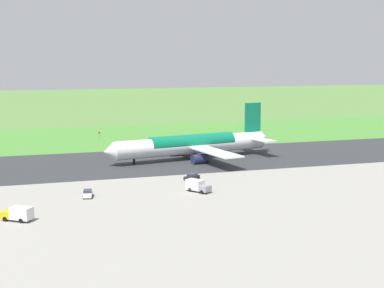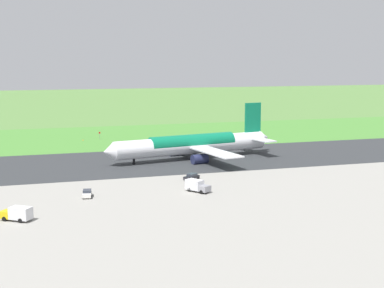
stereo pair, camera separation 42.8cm
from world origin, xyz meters
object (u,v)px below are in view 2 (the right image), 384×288
at_px(service_car_followme, 192,177).
at_px(service_car_ops, 87,193).
at_px(traffic_cone_orange, 83,140).
at_px(airliner_main, 193,144).
at_px(service_truck_fuel, 17,213).
at_px(service_truck_baggage, 197,186).
at_px(no_stopping_sign, 100,135).

distance_m(service_car_followme, service_car_ops, 27.89).
bearing_deg(traffic_cone_orange, service_car_followme, 103.60).
distance_m(airliner_main, service_car_followme, 29.09).
bearing_deg(service_truck_fuel, service_car_followme, -149.49).
relative_size(airliner_main, service_car_ops, 12.13).
height_order(service_truck_fuel, traffic_cone_orange, service_truck_fuel).
bearing_deg(service_truck_baggage, service_car_followme, -101.47).
relative_size(service_truck_fuel, traffic_cone_orange, 10.98).
height_order(service_truck_baggage, service_car_followme, service_truck_baggage).
distance_m(airliner_main, service_truck_fuel, 70.98).
bearing_deg(traffic_cone_orange, service_truck_baggage, 100.24).
relative_size(service_truck_baggage, no_stopping_sign, 2.16).
distance_m(airliner_main, traffic_cone_orange, 54.46).
relative_size(service_truck_baggage, service_truck_fuel, 1.01).
bearing_deg(no_stopping_sign, service_truck_fuel, 74.14).
xyz_separation_m(service_truck_baggage, service_car_ops, (23.74, -2.21, -0.56)).
relative_size(airliner_main, service_truck_baggage, 8.84).
distance_m(airliner_main, service_truck_baggage, 41.07).
height_order(service_car_followme, service_truck_fuel, service_truck_fuel).
bearing_deg(traffic_cone_orange, service_car_ops, 84.51).
distance_m(service_truck_baggage, no_stopping_sign, 88.37).
xyz_separation_m(airliner_main, service_truck_baggage, (11.29, 39.38, -2.95)).
relative_size(airliner_main, no_stopping_sign, 19.14).
height_order(no_stopping_sign, traffic_cone_orange, no_stopping_sign).
height_order(service_car_ops, no_stopping_sign, no_stopping_sign).
distance_m(service_car_followme, no_stopping_sign, 76.89).
bearing_deg(airliner_main, service_truck_baggage, 74.00).
bearing_deg(service_car_ops, service_car_followme, -159.67).
bearing_deg(service_car_ops, no_stopping_sign, -99.45).
bearing_deg(no_stopping_sign, traffic_cone_orange, 12.14).
bearing_deg(service_car_followme, traffic_cone_orange, -76.40).
distance_m(airliner_main, no_stopping_sign, 52.81).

